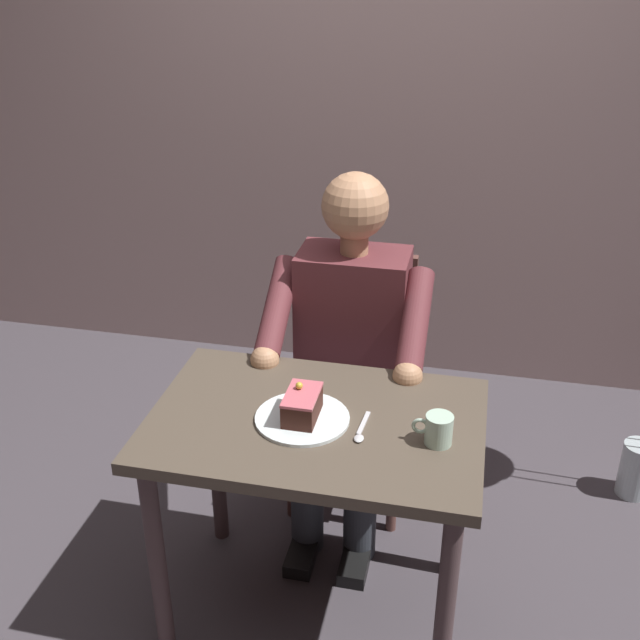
{
  "coord_description": "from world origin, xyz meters",
  "views": [
    {
      "loc": [
        -0.39,
        1.7,
        1.9
      ],
      "look_at": [
        0.01,
        -0.1,
        0.96
      ],
      "focal_mm": 43.11,
      "sensor_mm": 36.0,
      "label": 1
    }
  ],
  "objects_px": {
    "chair": "(356,368)",
    "coffee_cup": "(438,429)",
    "dessert_spoon": "(361,432)",
    "dining_table": "(316,450)",
    "seated_person": "(348,353)",
    "cake_slice": "(302,405)"
  },
  "relations": [
    {
      "from": "seated_person",
      "to": "cake_slice",
      "type": "relative_size",
      "value": 8.73
    },
    {
      "from": "cake_slice",
      "to": "dessert_spoon",
      "type": "height_order",
      "value": "cake_slice"
    },
    {
      "from": "seated_person",
      "to": "dessert_spoon",
      "type": "relative_size",
      "value": 8.64
    },
    {
      "from": "chair",
      "to": "dessert_spoon",
      "type": "bearing_deg",
      "value": 100.68
    },
    {
      "from": "coffee_cup",
      "to": "dessert_spoon",
      "type": "bearing_deg",
      "value": -0.05
    },
    {
      "from": "chair",
      "to": "cake_slice",
      "type": "height_order",
      "value": "chair"
    },
    {
      "from": "seated_person",
      "to": "dessert_spoon",
      "type": "height_order",
      "value": "seated_person"
    },
    {
      "from": "chair",
      "to": "seated_person",
      "type": "bearing_deg",
      "value": 90.0
    },
    {
      "from": "chair",
      "to": "coffee_cup",
      "type": "xyz_separation_m",
      "value": [
        -0.33,
        0.7,
        0.26
      ]
    },
    {
      "from": "dining_table",
      "to": "dessert_spoon",
      "type": "height_order",
      "value": "dessert_spoon"
    },
    {
      "from": "chair",
      "to": "dessert_spoon",
      "type": "relative_size",
      "value": 6.23
    },
    {
      "from": "cake_slice",
      "to": "dining_table",
      "type": "bearing_deg",
      "value": -156.26
    },
    {
      "from": "seated_person",
      "to": "dessert_spoon",
      "type": "bearing_deg",
      "value": 104.03
    },
    {
      "from": "coffee_cup",
      "to": "seated_person",
      "type": "bearing_deg",
      "value": -57.84
    },
    {
      "from": "seated_person",
      "to": "cake_slice",
      "type": "bearing_deg",
      "value": 86.1
    },
    {
      "from": "dessert_spoon",
      "to": "dining_table",
      "type": "bearing_deg",
      "value": -17.35
    },
    {
      "from": "seated_person",
      "to": "cake_slice",
      "type": "distance_m",
      "value": 0.52
    },
    {
      "from": "seated_person",
      "to": "coffee_cup",
      "type": "bearing_deg",
      "value": 122.16
    },
    {
      "from": "chair",
      "to": "seated_person",
      "type": "distance_m",
      "value": 0.23
    },
    {
      "from": "dining_table",
      "to": "dessert_spoon",
      "type": "distance_m",
      "value": 0.18
    },
    {
      "from": "seated_person",
      "to": "coffee_cup",
      "type": "height_order",
      "value": "seated_person"
    },
    {
      "from": "coffee_cup",
      "to": "dessert_spoon",
      "type": "distance_m",
      "value": 0.2
    }
  ]
}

